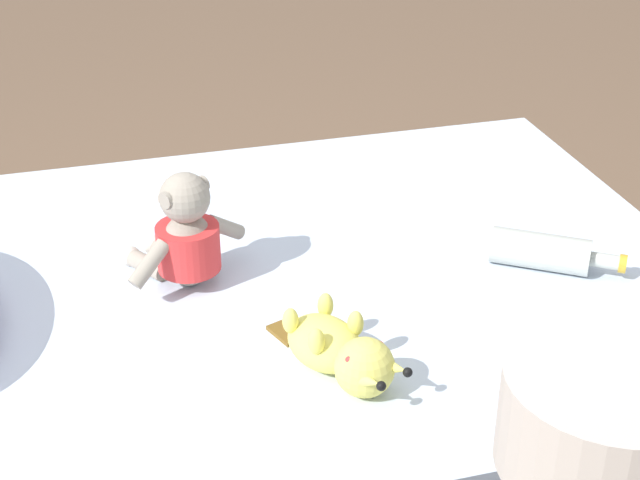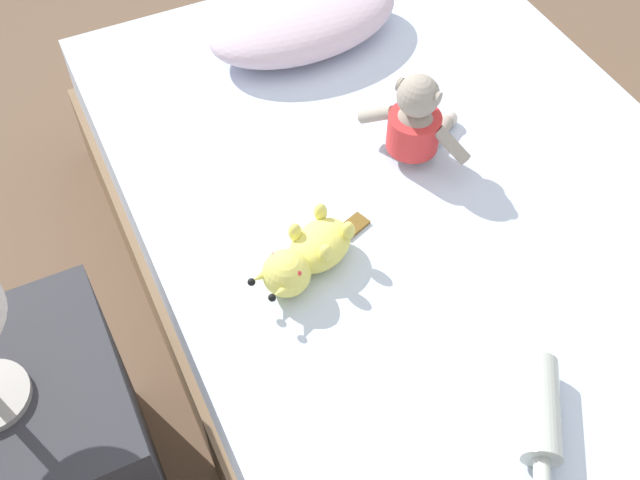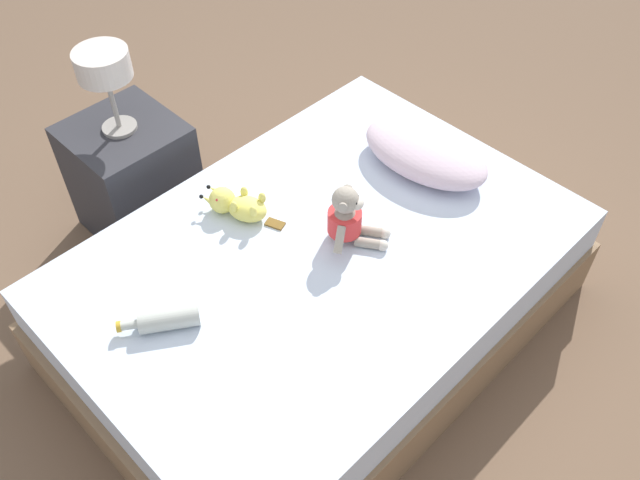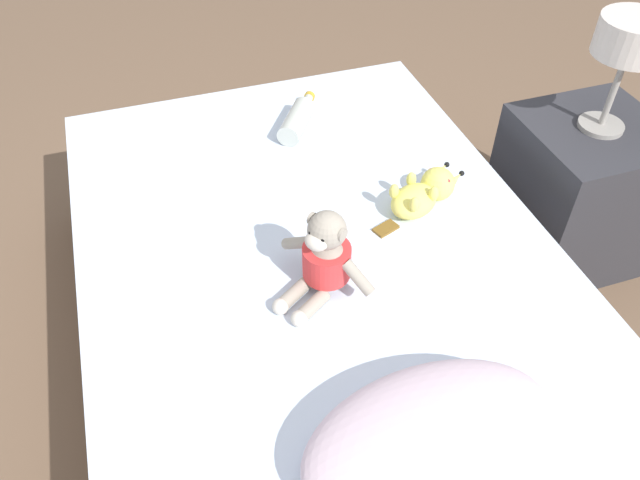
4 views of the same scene
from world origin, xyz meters
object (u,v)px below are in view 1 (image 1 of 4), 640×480
(glass_bottle, at_px, (544,252))
(bedside_lamp, at_px, (604,436))
(plush_monkey, at_px, (184,238))
(plush_yellow_creature, at_px, (341,352))
(bed, at_px, (250,375))

(glass_bottle, height_order, bedside_lamp, bedside_lamp)
(glass_bottle, relative_size, bedside_lamp, 0.70)
(plush_monkey, xyz_separation_m, bedside_lamp, (-1.01, -0.28, 0.27))
(glass_bottle, xyz_separation_m, bedside_lamp, (-0.87, 0.42, 0.33))
(plush_monkey, bearing_deg, bedside_lamp, -164.62)
(plush_yellow_creature, bearing_deg, bedside_lamp, -173.35)
(bed, distance_m, plush_yellow_creature, 0.45)
(glass_bottle, bearing_deg, plush_monkey, 78.67)
(plush_monkey, bearing_deg, bed, -103.47)
(plush_yellow_creature, relative_size, glass_bottle, 1.28)
(plush_monkey, distance_m, glass_bottle, 0.71)
(bed, xyz_separation_m, glass_bottle, (-0.11, -0.58, 0.27))
(bedside_lamp, bearing_deg, glass_bottle, -25.61)
(bed, height_order, glass_bottle, glass_bottle)
(bed, bearing_deg, plush_yellow_creature, -165.19)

